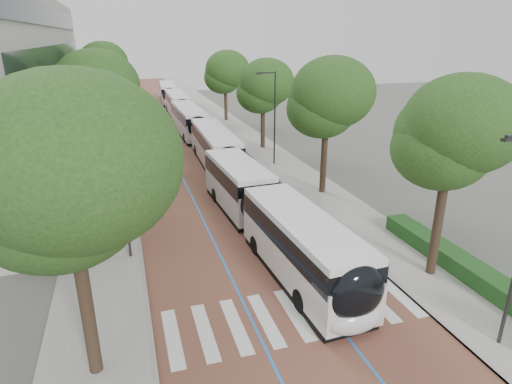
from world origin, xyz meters
TOP-DOWN VIEW (x-y plane):
  - ground at (0.00, 0.00)m, footprint 160.00×160.00m
  - road at (0.00, 40.00)m, footprint 11.00×140.00m
  - sidewalk_left at (-7.50, 40.00)m, footprint 4.00×140.00m
  - sidewalk_right at (7.50, 40.00)m, footprint 4.00×140.00m
  - kerb_left at (-5.60, 40.00)m, footprint 0.20×140.00m
  - kerb_right at (5.60, 40.00)m, footprint 0.20×140.00m
  - zebra_crossing at (0.20, 1.00)m, footprint 10.55×3.60m
  - lane_line_left at (-1.60, 40.00)m, footprint 0.12×126.00m
  - lane_line_right at (1.60, 40.00)m, footprint 0.12×126.00m
  - hedge at (9.10, 0.00)m, footprint 1.20×14.00m
  - streetlight_far at (6.62, 22.00)m, footprint 1.82×0.20m
  - lamp_post_left at (-6.10, 8.00)m, footprint 0.14×0.14m
  - trees_left at (-7.50, 23.26)m, footprint 6.16×60.77m
  - trees_right at (7.70, 23.69)m, footprint 5.81×47.44m
  - lead_bus at (1.35, 7.33)m, footprint 3.48×18.50m
  - bus_queued_0 at (1.74, 22.99)m, footprint 2.82×12.45m
  - bus_queued_1 at (1.55, 36.33)m, footprint 2.69×12.43m
  - bus_queued_2 at (1.96, 49.66)m, footprint 2.74×12.44m
  - bus_queued_3 at (2.15, 63.32)m, footprint 3.35×12.54m

SIDE VIEW (x-z plane):
  - ground at x=0.00m, z-range 0.00..0.00m
  - road at x=0.00m, z-range 0.00..0.02m
  - lane_line_left at x=-1.60m, z-range 0.02..0.03m
  - lane_line_right at x=1.60m, z-range 0.02..0.03m
  - zebra_crossing at x=0.20m, z-range 0.02..0.03m
  - sidewalk_left at x=-7.50m, z-range 0.00..0.12m
  - sidewalk_right at x=7.50m, z-range 0.00..0.12m
  - kerb_left at x=-5.60m, z-range -0.01..0.13m
  - kerb_right at x=5.60m, z-range -0.01..0.13m
  - hedge at x=9.10m, z-range 0.12..0.92m
  - bus_queued_0 at x=1.74m, z-range 0.02..3.22m
  - bus_queued_1 at x=1.55m, z-range 0.02..3.22m
  - bus_queued_2 at x=1.96m, z-range 0.02..3.22m
  - bus_queued_3 at x=2.15m, z-range 0.02..3.22m
  - lead_bus at x=1.35m, z-range 0.03..3.23m
  - lamp_post_left at x=-6.10m, z-range 0.12..8.12m
  - streetlight_far at x=6.62m, z-range 0.82..8.82m
  - trees_right at x=7.70m, z-range 1.81..10.95m
  - trees_left at x=-7.50m, z-range 1.99..11.80m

